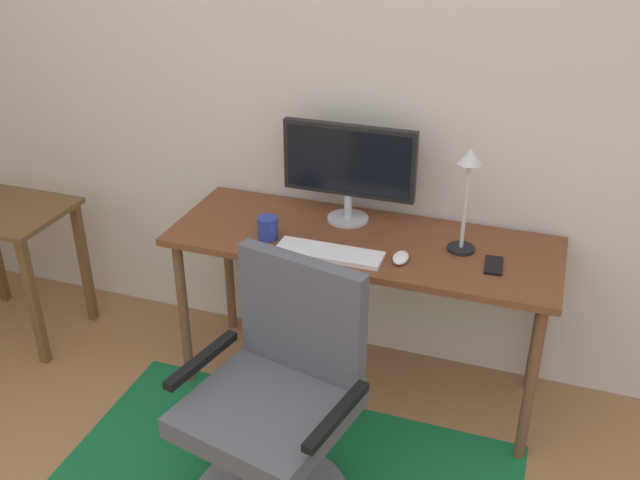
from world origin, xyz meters
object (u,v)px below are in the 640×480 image
(computer_mouse, at_px, (401,258))
(office_chair, at_px, (277,420))
(keyboard, at_px, (329,253))
(coffee_cup, at_px, (268,228))
(side_table, at_px, (3,233))
(desk_lamp, at_px, (468,183))
(desk, at_px, (362,255))
(cell_phone, at_px, (494,265))
(monitor, at_px, (349,165))

(computer_mouse, height_order, office_chair, office_chair)
(keyboard, bearing_deg, coffee_cup, 169.63)
(coffee_cup, height_order, side_table, coffee_cup)
(keyboard, distance_m, desk_lamp, 0.60)
(desk, distance_m, coffee_cup, 0.41)
(computer_mouse, relative_size, desk_lamp, 0.24)
(desk, relative_size, cell_phone, 11.52)
(coffee_cup, relative_size, desk_lamp, 0.22)
(coffee_cup, bearing_deg, desk_lamp, 11.60)
(cell_phone, distance_m, office_chair, 1.01)
(computer_mouse, xyz_separation_m, coffee_cup, (-0.57, 0.01, 0.03))
(cell_phone, distance_m, side_table, 2.31)
(keyboard, distance_m, cell_phone, 0.64)
(monitor, relative_size, desk_lamp, 1.33)
(keyboard, bearing_deg, side_table, 178.73)
(desk, distance_m, computer_mouse, 0.26)
(desk_lamp, bearing_deg, coffee_cup, -168.40)
(monitor, bearing_deg, desk_lamp, -12.69)
(cell_phone, xyz_separation_m, desk_lamp, (-0.14, 0.09, 0.29))
(desk, height_order, office_chair, office_chair)
(coffee_cup, bearing_deg, cell_phone, 4.19)
(coffee_cup, bearing_deg, monitor, 46.30)
(desk_lamp, height_order, office_chair, desk_lamp)
(desk, relative_size, desk_lamp, 3.74)
(coffee_cup, height_order, cell_phone, coffee_cup)
(computer_mouse, relative_size, side_table, 0.15)
(desk_lamp, xyz_separation_m, office_chair, (-0.49, -0.79, -0.66))
(desk_lamp, bearing_deg, desk, -175.25)
(cell_phone, xyz_separation_m, side_table, (-2.30, -0.08, -0.21))
(monitor, xyz_separation_m, desk_lamp, (0.51, -0.12, 0.03))
(keyboard, bearing_deg, computer_mouse, 7.96)
(keyboard, xyz_separation_m, side_table, (-1.67, 0.04, -0.21))
(office_chair, bearing_deg, side_table, 172.34)
(desk, distance_m, keyboard, 0.22)
(computer_mouse, height_order, desk_lamp, desk_lamp)
(monitor, bearing_deg, coffee_cup, -133.70)
(desk, xyz_separation_m, monitor, (-0.11, 0.15, 0.34))
(monitor, height_order, coffee_cup, monitor)
(office_chair, bearing_deg, keyboard, 102.42)
(keyboard, relative_size, coffee_cup, 4.56)
(monitor, height_order, side_table, monitor)
(desk, relative_size, office_chair, 1.68)
(desk_lamp, bearing_deg, side_table, -175.40)
(desk_lamp, bearing_deg, monitor, 167.31)
(monitor, bearing_deg, side_table, -170.06)
(coffee_cup, distance_m, cell_phone, 0.92)
(computer_mouse, bearing_deg, side_table, -179.94)
(desk_lamp, distance_m, office_chair, 1.14)
(keyboard, height_order, computer_mouse, computer_mouse)
(monitor, height_order, computer_mouse, monitor)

